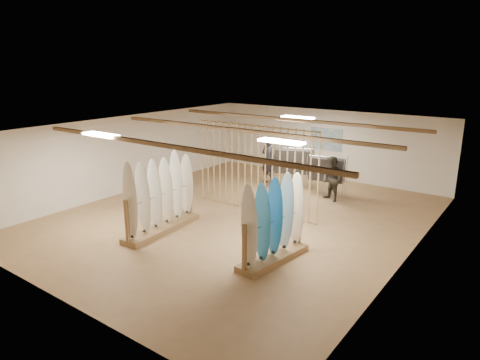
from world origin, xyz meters
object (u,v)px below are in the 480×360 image
Objects in this scene: rack_left at (161,206)px; shopper_a at (269,157)px; clothing_rack_b at (327,170)px; shopper_b at (332,176)px; clothing_rack_a at (293,161)px; rack_right at (274,234)px.

rack_left is 6.05m from shopper_a.
shopper_b is at bearing -54.87° from clothing_rack_b.
rack_left reaches higher than clothing_rack_a.
clothing_rack_a is 1.10× the size of clothing_rack_b.
clothing_rack_a is 1.96m from shopper_b.
clothing_rack_a is (0.85, 6.01, 0.30)m from rack_left.
clothing_rack_a is at bearing -173.97° from shopper_b.
shopper_a is (-0.25, 6.04, 0.32)m from rack_left.
rack_left is at bearing -120.32° from clothing_rack_a.
rack_left is at bearing 98.19° from shopper_a.
clothing_rack_a is at bearing -175.36° from shopper_a.
rack_left is 1.54× the size of shopper_b.
rack_left is 1.87× the size of clothing_rack_b.
rack_right is at bearing -56.55° from shopper_b.
rack_left is 6.34m from clothing_rack_b.
rack_left reaches higher than clothing_rack_b.
shopper_b is (1.86, -0.61, -0.16)m from clothing_rack_a.
clothing_rack_b is at bearing 155.15° from shopper_b.
clothing_rack_b is (1.41, -0.10, -0.10)m from clothing_rack_a.
shopper_b is at bearing -40.34° from clothing_rack_a.
rack_right is at bearing -83.06° from clothing_rack_b.
clothing_rack_a reaches higher than clothing_rack_b.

